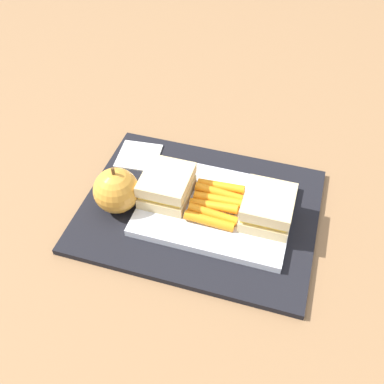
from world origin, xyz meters
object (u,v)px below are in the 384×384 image
food_tray (215,209)px  carrot_sticks_bundle (216,203)px  sandwich_half_left (268,208)px  paper_napkin (139,156)px  sandwich_half_right (167,186)px  apple (116,191)px

food_tray → carrot_sticks_bundle: bearing=-74.2°
sandwich_half_left → paper_napkin: 0.25m
carrot_sticks_bundle → food_tray: bearing=105.8°
sandwich_half_left → sandwich_half_right: same height
apple → paper_napkin: (0.01, -0.12, -0.03)m
carrot_sticks_bundle → paper_napkin: 0.18m
sandwich_half_right → paper_napkin: 0.12m
food_tray → sandwich_half_right: (0.08, 0.00, 0.03)m
apple → paper_napkin: size_ratio=1.16×
carrot_sticks_bundle → paper_napkin: bearing=-27.8°
sandwich_half_left → paper_napkin: sandwich_half_left is taller
apple → carrot_sticks_bundle: bearing=-167.2°
sandwich_half_left → carrot_sticks_bundle: size_ratio=0.91×
carrot_sticks_bundle → apple: bearing=12.8°
sandwich_half_left → sandwich_half_right: (0.16, 0.00, 0.00)m
food_tray → sandwich_half_right: size_ratio=2.88×
paper_napkin → food_tray: bearing=152.2°
sandwich_half_right → apple: (0.07, 0.03, 0.00)m
carrot_sticks_bundle → apple: (0.15, 0.03, 0.02)m
sandwich_half_right → carrot_sticks_bundle: sandwich_half_right is taller
sandwich_half_right → paper_napkin: sandwich_half_right is taller
sandwich_half_left → apple: (0.22, 0.03, 0.00)m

